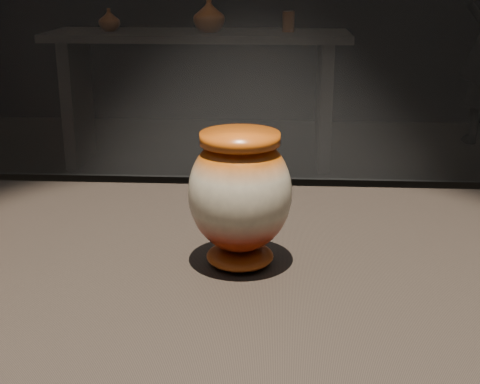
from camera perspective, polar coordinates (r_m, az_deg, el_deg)
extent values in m
cube|color=black|center=(1.00, -10.45, -7.77)|extent=(2.00, 0.80, 0.05)
ellipsoid|color=maroon|center=(0.98, 0.00, -5.45)|extent=(0.13, 0.13, 0.03)
ellipsoid|color=beige|center=(0.94, 0.00, -0.06)|extent=(0.19, 0.19, 0.17)
cylinder|color=#CC5C13|center=(0.92, 0.00, 4.60)|extent=(0.14, 0.14, 0.02)
cube|color=black|center=(4.56, -3.60, 13.20)|extent=(2.00, 0.60, 0.05)
cube|color=black|center=(4.80, -13.70, 7.56)|extent=(0.08, 0.50, 0.85)
cube|color=black|center=(4.60, 7.17, 7.47)|extent=(0.08, 0.50, 0.85)
imported|color=maroon|center=(4.64, -11.11, 14.21)|extent=(0.19, 0.19, 0.15)
imported|color=maroon|center=(4.50, -2.67, 14.82)|extent=(0.27, 0.27, 0.21)
cylinder|color=maroon|center=(4.53, 4.15, 14.30)|extent=(0.08, 0.08, 0.13)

